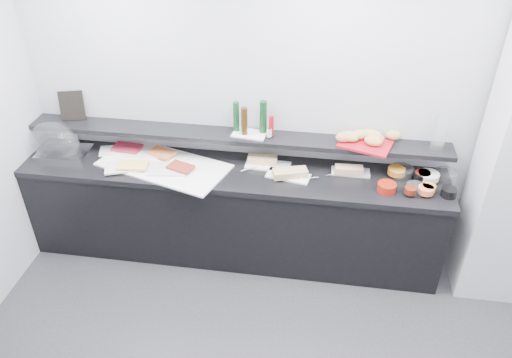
# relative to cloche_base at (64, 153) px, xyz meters

# --- Properties ---
(back_wall) EXTENTS (5.00, 0.02, 2.70)m
(back_wall) POSITION_rel_cloche_base_xyz_m (2.21, 0.27, 0.43)
(back_wall) COLOR #B2B4BA
(back_wall) RESTS_ON ground
(ceiling) EXTENTS (5.00, 5.00, 0.00)m
(ceiling) POSITION_rel_cloche_base_xyz_m (2.21, -1.73, 1.78)
(ceiling) COLOR white
(ceiling) RESTS_ON back_wall
(buffet_cabinet) EXTENTS (3.60, 0.60, 0.85)m
(buffet_cabinet) POSITION_rel_cloche_base_xyz_m (1.51, -0.03, -0.50)
(buffet_cabinet) COLOR black
(buffet_cabinet) RESTS_ON ground
(counter_top) EXTENTS (3.62, 0.62, 0.05)m
(counter_top) POSITION_rel_cloche_base_xyz_m (1.51, -0.03, -0.05)
(counter_top) COLOR black
(counter_top) RESTS_ON buffet_cabinet
(wall_shelf) EXTENTS (3.60, 0.25, 0.04)m
(wall_shelf) POSITION_rel_cloche_base_xyz_m (1.51, 0.15, 0.21)
(wall_shelf) COLOR black
(wall_shelf) RESTS_ON back_wall
(cloche_base) EXTENTS (0.45, 0.31, 0.04)m
(cloche_base) POSITION_rel_cloche_base_xyz_m (0.00, 0.00, 0.00)
(cloche_base) COLOR silver
(cloche_base) RESTS_ON counter_top
(cloche_dome) EXTENTS (0.55, 0.43, 0.34)m
(cloche_dome) POSITION_rel_cloche_base_xyz_m (-0.07, 0.01, 0.11)
(cloche_dome) COLOR silver
(cloche_dome) RESTS_ON cloche_base
(linen_runner) EXTENTS (1.20, 0.82, 0.01)m
(linen_runner) POSITION_rel_cloche_base_xyz_m (0.93, -0.05, -0.01)
(linen_runner) COLOR white
(linen_runner) RESTS_ON counter_top
(platter_meat_a) EXTENTS (0.30, 0.24, 0.01)m
(platter_meat_a) POSITION_rel_cloche_base_xyz_m (0.43, 0.10, 0.00)
(platter_meat_a) COLOR white
(platter_meat_a) RESTS_ON linen_runner
(food_meat_a) EXTENTS (0.26, 0.18, 0.02)m
(food_meat_a) POSITION_rel_cloche_base_xyz_m (0.54, 0.13, 0.02)
(food_meat_a) COLOR maroon
(food_meat_a) RESTS_ON platter_meat_a
(platter_salmon) EXTENTS (0.32, 0.22, 0.01)m
(platter_salmon) POSITION_rel_cloche_base_xyz_m (0.70, 0.11, 0.00)
(platter_salmon) COLOR white
(platter_salmon) RESTS_ON linen_runner
(food_salmon) EXTENTS (0.27, 0.22, 0.02)m
(food_salmon) POSITION_rel_cloche_base_xyz_m (0.87, 0.09, 0.02)
(food_salmon) COLOR orange
(food_salmon) RESTS_ON platter_salmon
(platter_cheese) EXTENTS (0.32, 0.27, 0.01)m
(platter_cheese) POSITION_rel_cloche_base_xyz_m (0.59, -0.16, 0.00)
(platter_cheese) COLOR white
(platter_cheese) RESTS_ON linen_runner
(food_cheese) EXTENTS (0.27, 0.19, 0.02)m
(food_cheese) POSITION_rel_cloche_base_xyz_m (0.69, -0.14, 0.02)
(food_cheese) COLOR #EFCE5D
(food_cheese) RESTS_ON platter_cheese
(platter_meat_b) EXTENTS (0.34, 0.25, 0.01)m
(platter_meat_b) POSITION_rel_cloche_base_xyz_m (0.99, -0.13, 0.00)
(platter_meat_b) COLOR silver
(platter_meat_b) RESTS_ON linen_runner
(food_meat_b) EXTENTS (0.24, 0.20, 0.02)m
(food_meat_b) POSITION_rel_cloche_base_xyz_m (1.09, -0.11, 0.02)
(food_meat_b) COLOR maroon
(food_meat_b) RESTS_ON platter_meat_b
(sandwich_plate_left) EXTENTS (0.39, 0.17, 0.01)m
(sandwich_plate_left) POSITION_rel_cloche_base_xyz_m (1.81, 0.08, -0.01)
(sandwich_plate_left) COLOR white
(sandwich_plate_left) RESTS_ON counter_top
(sandwich_food_left) EXTENTS (0.25, 0.11, 0.06)m
(sandwich_food_left) POSITION_rel_cloche_base_xyz_m (1.76, 0.10, 0.02)
(sandwich_food_left) COLOR #E7C279
(sandwich_food_left) RESTS_ON sandwich_plate_left
(tongs_left) EXTENTS (0.13, 0.10, 0.01)m
(tongs_left) POSITION_rel_cloche_base_xyz_m (1.66, -0.02, -0.00)
(tongs_left) COLOR silver
(tongs_left) RESTS_ON sandwich_plate_left
(sandwich_plate_mid) EXTENTS (0.38, 0.22, 0.01)m
(sandwich_plate_mid) POSITION_rel_cloche_base_xyz_m (1.99, -0.06, -0.01)
(sandwich_plate_mid) COLOR white
(sandwich_plate_mid) RESTS_ON counter_top
(sandwich_food_mid) EXTENTS (0.30, 0.19, 0.06)m
(sandwich_food_mid) POSITION_rel_cloche_base_xyz_m (2.01, -0.07, 0.02)
(sandwich_food_mid) COLOR tan
(sandwich_food_mid) RESTS_ON sandwich_plate_mid
(tongs_mid) EXTENTS (0.16, 0.05, 0.01)m
(tongs_mid) POSITION_rel_cloche_base_xyz_m (2.17, -0.08, -0.00)
(tongs_mid) COLOR #B9BBC1
(tongs_mid) RESTS_ON sandwich_plate_mid
(sandwich_plate_right) EXTENTS (0.32, 0.14, 0.01)m
(sandwich_plate_right) POSITION_rel_cloche_base_xyz_m (2.50, 0.08, -0.01)
(sandwich_plate_right) COLOR silver
(sandwich_plate_right) RESTS_ON counter_top
(sandwich_food_right) EXTENTS (0.24, 0.10, 0.06)m
(sandwich_food_right) POSITION_rel_cloche_base_xyz_m (2.49, 0.05, 0.02)
(sandwich_food_right) COLOR tan
(sandwich_food_right) RESTS_ON sandwich_plate_right
(tongs_right) EXTENTS (0.15, 0.07, 0.01)m
(tongs_right) POSITION_rel_cloche_base_xyz_m (2.38, 0.01, -0.00)
(tongs_right) COLOR silver
(tongs_right) RESTS_ON sandwich_plate_right
(bowl_glass_fruit) EXTENTS (0.22, 0.22, 0.07)m
(bowl_glass_fruit) POSITION_rel_cloche_base_xyz_m (2.92, 0.11, 0.02)
(bowl_glass_fruit) COLOR white
(bowl_glass_fruit) RESTS_ON counter_top
(fill_glass_fruit) EXTENTS (0.16, 0.16, 0.05)m
(fill_glass_fruit) POSITION_rel_cloche_base_xyz_m (2.87, 0.09, 0.03)
(fill_glass_fruit) COLOR orange
(fill_glass_fruit) RESTS_ON bowl_glass_fruit
(bowl_black_jam) EXTENTS (0.15, 0.15, 0.07)m
(bowl_black_jam) POSITION_rel_cloche_base_xyz_m (3.07, 0.06, 0.02)
(bowl_black_jam) COLOR black
(bowl_black_jam) RESTS_ON counter_top
(fill_black_jam) EXTENTS (0.16, 0.16, 0.05)m
(fill_black_jam) POSITION_rel_cloche_base_xyz_m (3.08, 0.06, 0.03)
(fill_black_jam) COLOR #5D150D
(fill_black_jam) RESTS_ON bowl_black_jam
(bowl_glass_cream) EXTENTS (0.18, 0.18, 0.07)m
(bowl_glass_cream) POSITION_rel_cloche_base_xyz_m (3.27, 0.11, 0.02)
(bowl_glass_cream) COLOR white
(bowl_glass_cream) RESTS_ON counter_top
(fill_glass_cream) EXTENTS (0.18, 0.18, 0.05)m
(fill_glass_cream) POSITION_rel_cloche_base_xyz_m (3.13, 0.06, 0.03)
(fill_glass_cream) COLOR white
(fill_glass_cream) RESTS_ON bowl_glass_cream
(bowl_red_jam) EXTENTS (0.15, 0.15, 0.07)m
(bowl_red_jam) POSITION_rel_cloche_base_xyz_m (2.78, -0.15, 0.02)
(bowl_red_jam) COLOR maroon
(bowl_red_jam) RESTS_ON counter_top
(fill_red_jam) EXTENTS (0.09, 0.09, 0.05)m
(fill_red_jam) POSITION_rel_cloche_base_xyz_m (2.96, -0.18, 0.03)
(fill_red_jam) COLOR #591A0C
(fill_red_jam) RESTS_ON bowl_red_jam
(bowl_glass_salmon) EXTENTS (0.18, 0.18, 0.07)m
(bowl_glass_salmon) POSITION_rel_cloche_base_xyz_m (3.00, -0.13, 0.02)
(bowl_glass_salmon) COLOR white
(bowl_glass_salmon) RESTS_ON counter_top
(fill_glass_salmon) EXTENTS (0.14, 0.14, 0.05)m
(fill_glass_salmon) POSITION_rel_cloche_base_xyz_m (3.08, -0.15, 0.03)
(fill_glass_salmon) COLOR #FE6D3E
(fill_glass_salmon) RESTS_ON bowl_glass_salmon
(bowl_black_fruit) EXTENTS (0.15, 0.15, 0.07)m
(bowl_black_fruit) POSITION_rel_cloche_base_xyz_m (3.26, -0.14, 0.02)
(bowl_black_fruit) COLOR black
(bowl_black_fruit) RESTS_ON counter_top
(fill_black_fruit) EXTENTS (0.13, 0.13, 0.05)m
(fill_black_fruit) POSITION_rel_cloche_base_xyz_m (3.11, -0.12, 0.03)
(fill_black_fruit) COLOR orange
(fill_black_fruit) RESTS_ON bowl_black_fruit
(framed_print) EXTENTS (0.22, 0.12, 0.26)m
(framed_print) POSITION_rel_cloche_base_xyz_m (0.05, 0.21, 0.36)
(framed_print) COLOR black
(framed_print) RESTS_ON wall_shelf
(print_art) EXTENTS (0.16, 0.05, 0.22)m
(print_art) POSITION_rel_cloche_base_xyz_m (0.02, 0.24, 0.36)
(print_art) COLOR #CF9E95
(print_art) RESTS_ON framed_print
(condiment_tray) EXTENTS (0.30, 0.21, 0.01)m
(condiment_tray) POSITION_rel_cloche_base_xyz_m (1.64, 0.16, 0.24)
(condiment_tray) COLOR white
(condiment_tray) RESTS_ON wall_shelf
(bottle_green_a) EXTENTS (0.07, 0.07, 0.26)m
(bottle_green_a) POSITION_rel_cloche_base_xyz_m (1.52, 0.20, 0.37)
(bottle_green_a) COLOR #113E1C
(bottle_green_a) RESTS_ON condiment_tray
(bottle_brown) EXTENTS (0.07, 0.07, 0.24)m
(bottle_brown) POSITION_rel_cloche_base_xyz_m (1.60, 0.14, 0.36)
(bottle_brown) COLOR #351F09
(bottle_brown) RESTS_ON condiment_tray
(bottle_green_b) EXTENTS (0.07, 0.07, 0.28)m
(bottle_green_b) POSITION_rel_cloche_base_xyz_m (1.75, 0.20, 0.38)
(bottle_green_b) COLOR #0E3616
(bottle_green_b) RESTS_ON condiment_tray
(bottle_hot) EXTENTS (0.05, 0.05, 0.18)m
(bottle_hot) POSITION_rel_cloche_base_xyz_m (1.82, 0.15, 0.33)
(bottle_hot) COLOR #A10B15
(bottle_hot) RESTS_ON condiment_tray
(shaker_salt) EXTENTS (0.04, 0.04, 0.07)m
(shaker_salt) POSITION_rel_cloche_base_xyz_m (1.81, 0.12, 0.28)
(shaker_salt) COLOR white
(shaker_salt) RESTS_ON condiment_tray
(shaker_pepper) EXTENTS (0.04, 0.04, 0.07)m
(shaker_pepper) POSITION_rel_cloche_base_xyz_m (1.81, 0.13, 0.28)
(shaker_pepper) COLOR white
(shaker_pepper) RESTS_ON condiment_tray
(bread_tray) EXTENTS (0.47, 0.39, 0.02)m
(bread_tray) POSITION_rel_cloche_base_xyz_m (2.60, 0.12, 0.24)
(bread_tray) COLOR #AA1221
(bread_tray) RESTS_ON wall_shelf
(bread_roll_nw) EXTENTS (0.16, 0.13, 0.08)m
(bread_roll_nw) POSITION_rel_cloche_base_xyz_m (2.55, 0.18, 0.29)
(bread_roll_nw) COLOR tan
(bread_roll_nw) RESTS_ON bread_tray
(bread_roll_n) EXTENTS (0.13, 0.10, 0.08)m
(bread_roll_n) POSITION_rel_cloche_base_xyz_m (2.60, 0.21, 0.29)
(bread_roll_n) COLOR #B28E44
(bread_roll_n) RESTS_ON bread_tray
(bread_roll_ne) EXTENTS (0.13, 0.08, 0.08)m
(bread_roll_ne) POSITION_rel_cloche_base_xyz_m (2.82, 0.22, 0.29)
(bread_roll_ne) COLOR tan
(bread_roll_ne) RESTS_ON bread_tray
(bread_roll_sw) EXTENTS (0.18, 0.15, 0.08)m
(bread_roll_sw) POSITION_rel_cloche_base_xyz_m (2.43, 0.13, 0.29)
(bread_roll_sw) COLOR #C47C4B
(bread_roll_sw) RESTS_ON bread_tray
(bread_roll_s) EXTENTS (0.17, 0.13, 0.08)m
(bread_roll_s) POSITION_rel_cloche_base_xyz_m (2.65, 0.09, 0.29)
(bread_roll_s) COLOR tan
(bread_roll_s) RESTS_ON bread_tray
(bread_roll_se) EXTENTS (0.15, 0.10, 0.08)m
(bread_roll_se) POSITION_rel_cloche_base_xyz_m (2.68, 0.13, 0.29)
(bread_roll_se) COLOR #C47A4B
(bread_roll_se) RESTS_ON bread_tray
(bread_roll_midw) EXTENTS (0.19, 0.16, 0.08)m
(bread_roll_midw) POSITION_rel_cloche_base_xyz_m (2.46, 0.14, 0.29)
(bread_roll_midw) COLOR tan
(bread_roll_midw) RESTS_ON bread_tray
(bread_roll_mide) EXTENTS (0.17, 0.13, 0.08)m
(bread_roll_mide) POSITION_rel_cloche_base_xyz_m (2.65, 0.20, 0.29)
(bread_roll_mide) COLOR tan
(bread_roll_mide) RESTS_ON bread_tray
(carafe) EXTENTS (0.13, 0.13, 0.30)m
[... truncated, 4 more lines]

